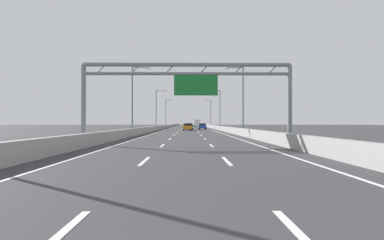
{
  "coord_description": "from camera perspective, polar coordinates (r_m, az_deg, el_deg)",
  "views": [
    {
      "loc": [
        0.13,
        -0.76,
        1.69
      ],
      "look_at": [
        0.79,
        59.8,
        2.19
      ],
      "focal_mm": 28.4,
      "sensor_mm": 36.0,
      "label": 1
    }
  ],
  "objects": [
    {
      "name": "ground_plane",
      "position": [
        100.78,
        -0.7,
        -1.43
      ],
      "size": [
        260.0,
        260.0,
        0.0
      ],
      "primitive_type": "plane",
      "color": "#38383A"
    },
    {
      "name": "lane_dash_left_1",
      "position": [
        13.51,
        -8.91,
        -7.63
      ],
      "size": [
        0.16,
        3.0,
        0.01
      ],
      "primitive_type": "cube",
      "color": "white",
      "rests_on": "ground_plane"
    },
    {
      "name": "lane_dash_left_2",
      "position": [
        22.41,
        -5.58,
        -4.78
      ],
      "size": [
        0.16,
        3.0,
        0.01
      ],
      "primitive_type": "cube",
      "color": "white",
      "rests_on": "ground_plane"
    },
    {
      "name": "lane_dash_left_3",
      "position": [
        31.37,
        -4.16,
        -3.55
      ],
      "size": [
        0.16,
        3.0,
        0.01
      ],
      "primitive_type": "cube",
      "color": "white",
      "rests_on": "ground_plane"
    },
    {
      "name": "lane_dash_left_4",
      "position": [
        40.34,
        -3.37,
        -2.86
      ],
      "size": [
        0.16,
        3.0,
        0.01
      ],
      "primitive_type": "cube",
      "color": "white",
      "rests_on": "ground_plane"
    },
    {
      "name": "lane_dash_left_5",
      "position": [
        49.33,
        -2.87,
        -2.43
      ],
      "size": [
        0.16,
        3.0,
        0.01
      ],
      "primitive_type": "cube",
      "color": "white",
      "rests_on": "ground_plane"
    },
    {
      "name": "lane_dash_left_6",
      "position": [
        58.32,
        -2.53,
        -2.13
      ],
      "size": [
        0.16,
        3.0,
        0.01
      ],
      "primitive_type": "cube",
      "color": "white",
      "rests_on": "ground_plane"
    },
    {
      "name": "lane_dash_left_7",
      "position": [
        67.31,
        -2.27,
        -1.91
      ],
      "size": [
        0.16,
        3.0,
        0.01
      ],
      "primitive_type": "cube",
      "color": "white",
      "rests_on": "ground_plane"
    },
    {
      "name": "lane_dash_left_8",
      "position": [
        76.31,
        -2.08,
        -1.74
      ],
      "size": [
        0.16,
        3.0,
        0.01
      ],
      "primitive_type": "cube",
      "color": "white",
      "rests_on": "ground_plane"
    },
    {
      "name": "lane_dash_left_9",
      "position": [
        85.3,
        -1.92,
        -1.6
      ],
      "size": [
        0.16,
        3.0,
        0.01
      ],
      "primitive_type": "cube",
      "color": "white",
      "rests_on": "ground_plane"
    },
    {
      "name": "lane_dash_left_10",
      "position": [
        94.3,
        -1.8,
        -1.49
      ],
      "size": [
        0.16,
        3.0,
        0.01
      ],
      "primitive_type": "cube",
      "color": "white",
      "rests_on": "ground_plane"
    },
    {
      "name": "lane_dash_left_11",
      "position": [
        103.29,
        -1.7,
        -1.41
      ],
      "size": [
        0.16,
        3.0,
        0.01
      ],
      "primitive_type": "cube",
      "color": "white",
      "rests_on": "ground_plane"
    },
    {
      "name": "lane_dash_left_12",
      "position": [
        112.29,
        -1.61,
        -1.33
      ],
      "size": [
        0.16,
        3.0,
        0.01
      ],
      "primitive_type": "cube",
      "color": "white",
      "rests_on": "ground_plane"
    },
    {
      "name": "lane_dash_left_13",
      "position": [
        121.29,
        -1.54,
        -1.27
      ],
      "size": [
        0.16,
        3.0,
        0.01
      ],
      "primitive_type": "cube",
      "color": "white",
      "rests_on": "ground_plane"
    },
    {
      "name": "lane_dash_left_14",
      "position": [
        130.29,
        -1.48,
        -1.21
      ],
      "size": [
        0.16,
        3.0,
        0.01
      ],
      "primitive_type": "cube",
      "color": "white",
      "rests_on": "ground_plane"
    },
    {
      "name": "lane_dash_left_15",
      "position": [
        139.29,
        -1.42,
        -1.16
      ],
      "size": [
        0.16,
        3.0,
        0.01
      ],
      "primitive_type": "cube",
      "color": "white",
      "rests_on": "ground_plane"
    },
    {
      "name": "lane_dash_left_16",
      "position": [
        148.28,
        -1.37,
        -1.12
      ],
      "size": [
        0.16,
        3.0,
        0.01
      ],
      "primitive_type": "cube",
      "color": "white",
      "rests_on": "ground_plane"
    },
    {
      "name": "lane_dash_left_17",
      "position": [
        157.28,
        -1.33,
        -1.08
      ],
      "size": [
        0.16,
        3.0,
        0.01
      ],
      "primitive_type": "cube",
      "color": "white",
      "rests_on": "ground_plane"
    },
    {
      "name": "lane_dash_right_1",
      "position": [
        13.47,
        6.56,
        -7.65
      ],
      "size": [
        0.16,
        3.0,
        0.01
      ],
      "primitive_type": "cube",
      "color": "white",
      "rests_on": "ground_plane"
    },
    {
      "name": "lane_dash_right_2",
      "position": [
        22.39,
        3.67,
        -4.79
      ],
      "size": [
        0.16,
        3.0,
        0.01
      ],
      "primitive_type": "cube",
      "color": "white",
      "rests_on": "ground_plane"
    },
    {
      "name": "lane_dash_right_3",
      "position": [
        31.35,
        2.43,
        -3.55
      ],
      "size": [
        0.16,
        3.0,
        0.01
      ],
      "primitive_type": "cube",
      "color": "white",
      "rests_on": "ground_plane"
    },
    {
      "name": "lane_dash_right_4",
      "position": [
        40.33,
        1.75,
        -2.87
      ],
      "size": [
        0.16,
        3.0,
        0.01
      ],
      "primitive_type": "cube",
      "color": "white",
      "rests_on": "ground_plane"
    },
    {
      "name": "lane_dash_right_5",
      "position": [
        49.32,
        1.32,
        -2.43
      ],
      "size": [
        0.16,
        3.0,
        0.01
      ],
      "primitive_type": "cube",
      "color": "white",
      "rests_on": "ground_plane"
    },
    {
      "name": "lane_dash_right_6",
      "position": [
        58.31,
        1.02,
        -2.13
      ],
      "size": [
        0.16,
        3.0,
        0.01
      ],
      "primitive_type": "cube",
      "color": "white",
      "rests_on": "ground_plane"
    },
    {
      "name": "lane_dash_right_7",
      "position": [
        67.3,
        0.8,
        -1.91
      ],
      "size": [
        0.16,
        3.0,
        0.01
      ],
      "primitive_type": "cube",
      "color": "white",
      "rests_on": "ground_plane"
    },
    {
      "name": "lane_dash_right_8",
      "position": [
        76.3,
        0.63,
        -1.74
      ],
      "size": [
        0.16,
        3.0,
        0.01
      ],
      "primitive_type": "cube",
      "color": "white",
      "rests_on": "ground_plane"
    },
    {
      "name": "lane_dash_right_9",
      "position": [
        85.3,
        0.49,
        -1.6
      ],
      "size": [
        0.16,
        3.0,
        0.01
      ],
      "primitive_type": "cube",
      "color": "white",
      "rests_on": "ground_plane"
    },
    {
      "name": "lane_dash_right_10",
      "position": [
        94.29,
        0.39,
        -1.5
      ],
      "size": [
        0.16,
        3.0,
        0.01
      ],
      "primitive_type": "cube",
      "color": "white",
      "rests_on": "ground_plane"
    },
    {
      "name": "lane_dash_right_11",
      "position": [
        103.29,
        0.3,
        -1.41
      ],
      "size": [
        0.16,
        3.0,
        0.01
      ],
      "primitive_type": "cube",
      "color": "white",
      "rests_on": "ground_plane"
    },
    {
      "name": "lane_dash_right_12",
      "position": [
        112.29,
        0.22,
        -1.33
      ],
      "size": [
        0.16,
        3.0,
        0.01
      ],
      "primitive_type": "cube",
      "color": "white",
      "rests_on": "ground_plane"
    },
    {
      "name": "lane_dash_right_13",
      "position": [
        121.29,
        0.16,
        -1.27
      ],
      "size": [
        0.16,
        3.0,
        0.01
      ],
      "primitive_type": "cube",
      "color": "white",
      "rests_on": "ground_plane"
    },
    {
      "name": "lane_dash_right_14",
      "position": [
        130.28,
        0.11,
        -1.21
      ],
      "size": [
        0.16,
        3.0,
        0.01
      ],
      "primitive_type": "cube",
      "color": "white",
      "rests_on": "ground_plane"
    },
    {
      "name": "lane_dash_right_15",
      "position": [
        139.28,
        0.06,
        -1.16
      ],
      "size": [
        0.16,
        3.0,
        0.01
      ],
      "primitive_type": "cube",
      "color": "white",
      "rests_on": "ground_plane"
    },
    {
      "name": "lane_dash_right_16",
      "position": [
        148.28,
        0.02,
        -1.12
      ],
      "size": [
        0.16,
        3.0,
        0.01
      ],
      "primitive_type": "cube",
      "color": "white",
      "rests_on": "ground_plane"
    },
    {
      "name": "lane_dash_right_17",
      "position": [
        157.28,
        -0.02,
        -1.08
      ],
      "size": [
        0.16,
        3.0,
        0.01
      ],
      "primitive_type": "cube",
      "color": "white",
      "rests_on": "ground_plane"
    },
    {
      "name": "edge_line_left",
      "position": [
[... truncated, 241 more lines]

